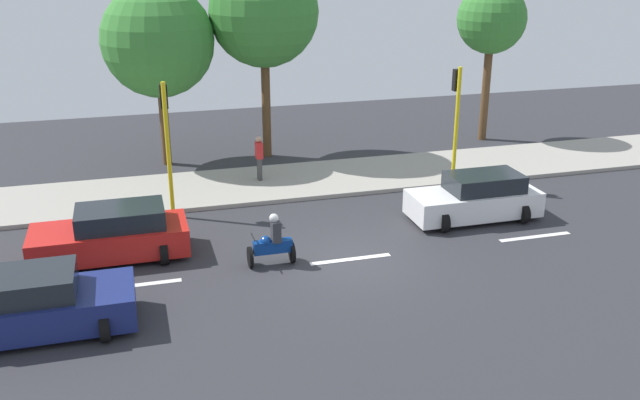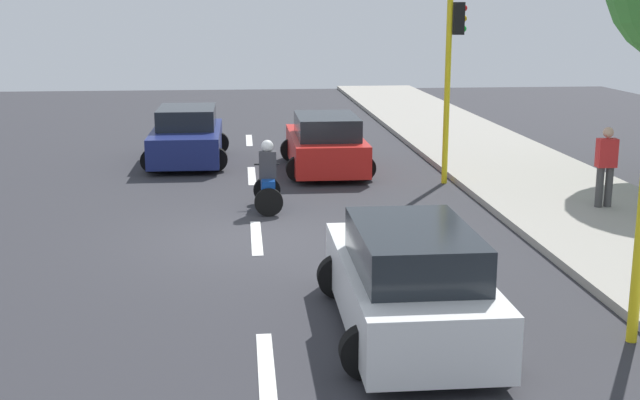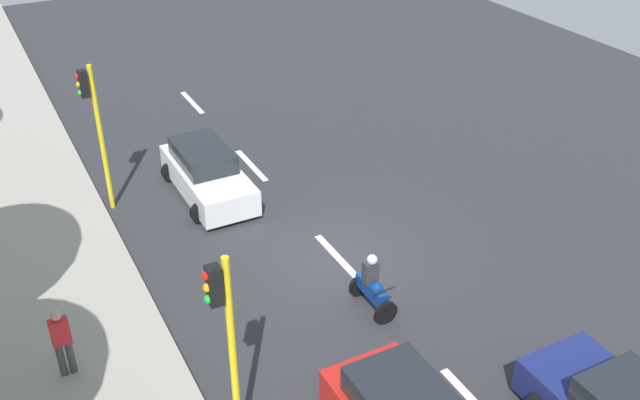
{
  "view_description": "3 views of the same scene",
  "coord_description": "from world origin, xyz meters",
  "px_view_note": "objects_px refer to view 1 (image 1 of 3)",
  "views": [
    {
      "loc": [
        -17.22,
        5.74,
        8.57
      ],
      "look_at": [
        1.9,
        0.38,
        1.18
      ],
      "focal_mm": 39.05,
      "sensor_mm": 36.0,
      "label": 1
    },
    {
      "loc": [
        -0.23,
        -15.11,
        4.2
      ],
      "look_at": [
        1.03,
        -1.92,
        1.15
      ],
      "focal_mm": 46.47,
      "sensor_mm": 36.0,
      "label": 2
    },
    {
      "loc": [
        7.84,
        13.9,
        11.33
      ],
      "look_at": [
        0.33,
        -0.43,
        1.68
      ],
      "focal_mm": 40.49,
      "sensor_mm": 36.0,
      "label": 3
    }
  ],
  "objects_px": {
    "traffic_light_midblock": "(456,111)",
    "street_tree_center": "(492,20)",
    "car_white": "(476,198)",
    "street_tree_north": "(264,12)",
    "car_dark_blue": "(36,304)",
    "car_red": "(112,235)",
    "traffic_light_corner": "(166,130)",
    "street_tree_south": "(158,41)",
    "motorcycle": "(272,243)",
    "pedestrian_near_signal": "(259,156)"
  },
  "relations": [
    {
      "from": "traffic_light_midblock",
      "to": "street_tree_center",
      "type": "distance_m",
      "value": 7.71
    },
    {
      "from": "car_white",
      "to": "street_tree_north",
      "type": "relative_size",
      "value": 0.52
    },
    {
      "from": "car_dark_blue",
      "to": "car_red",
      "type": "bearing_deg",
      "value": -24.29
    },
    {
      "from": "car_white",
      "to": "traffic_light_midblock",
      "type": "xyz_separation_m",
      "value": [
        2.94,
        -0.57,
        2.22
      ]
    },
    {
      "from": "car_white",
      "to": "street_tree_north",
      "type": "distance_m",
      "value": 11.5
    },
    {
      "from": "car_dark_blue",
      "to": "street_tree_center",
      "type": "height_order",
      "value": "street_tree_center"
    },
    {
      "from": "car_dark_blue",
      "to": "traffic_light_corner",
      "type": "relative_size",
      "value": 0.95
    },
    {
      "from": "street_tree_center",
      "to": "street_tree_south",
      "type": "bearing_deg",
      "value": 89.77
    },
    {
      "from": "traffic_light_midblock",
      "to": "street_tree_north",
      "type": "relative_size",
      "value": 0.55
    },
    {
      "from": "car_red",
      "to": "motorcycle",
      "type": "bearing_deg",
      "value": -111.34
    },
    {
      "from": "car_white",
      "to": "traffic_light_midblock",
      "type": "distance_m",
      "value": 3.73
    },
    {
      "from": "street_tree_south",
      "to": "traffic_light_midblock",
      "type": "bearing_deg",
      "value": -120.92
    },
    {
      "from": "car_dark_blue",
      "to": "traffic_light_corner",
      "type": "xyz_separation_m",
      "value": [
        6.62,
        -3.58,
        2.22
      ]
    },
    {
      "from": "traffic_light_corner",
      "to": "street_tree_north",
      "type": "relative_size",
      "value": 0.55
    },
    {
      "from": "motorcycle",
      "to": "traffic_light_corner",
      "type": "height_order",
      "value": "traffic_light_corner"
    },
    {
      "from": "street_tree_south",
      "to": "street_tree_center",
      "type": "height_order",
      "value": "street_tree_south"
    },
    {
      "from": "street_tree_center",
      "to": "pedestrian_near_signal",
      "type": "bearing_deg",
      "value": 107.03
    },
    {
      "from": "car_red",
      "to": "traffic_light_corner",
      "type": "bearing_deg",
      "value": -33.29
    },
    {
      "from": "car_dark_blue",
      "to": "traffic_light_midblock",
      "type": "relative_size",
      "value": 0.95
    },
    {
      "from": "motorcycle",
      "to": "pedestrian_near_signal",
      "type": "relative_size",
      "value": 0.91
    },
    {
      "from": "motorcycle",
      "to": "traffic_light_corner",
      "type": "bearing_deg",
      "value": 28.0
    },
    {
      "from": "traffic_light_midblock",
      "to": "car_white",
      "type": "bearing_deg",
      "value": 169.03
    },
    {
      "from": "pedestrian_near_signal",
      "to": "motorcycle",
      "type": "bearing_deg",
      "value": 171.85
    },
    {
      "from": "car_dark_blue",
      "to": "traffic_light_corner",
      "type": "distance_m",
      "value": 7.84
    },
    {
      "from": "traffic_light_midblock",
      "to": "car_dark_blue",
      "type": "bearing_deg",
      "value": 115.79
    },
    {
      "from": "car_red",
      "to": "street_tree_center",
      "type": "distance_m",
      "value": 19.14
    },
    {
      "from": "pedestrian_near_signal",
      "to": "traffic_light_midblock",
      "type": "bearing_deg",
      "value": -110.25
    },
    {
      "from": "street_tree_center",
      "to": "traffic_light_midblock",
      "type": "bearing_deg",
      "value": 143.25
    },
    {
      "from": "car_dark_blue",
      "to": "street_tree_center",
      "type": "xyz_separation_m",
      "value": [
        12.48,
        -18.08,
        4.64
      ]
    },
    {
      "from": "car_white",
      "to": "pedestrian_near_signal",
      "type": "height_order",
      "value": "pedestrian_near_signal"
    },
    {
      "from": "car_white",
      "to": "traffic_light_midblock",
      "type": "bearing_deg",
      "value": -10.97
    },
    {
      "from": "street_tree_south",
      "to": "motorcycle",
      "type": "bearing_deg",
      "value": -168.23
    },
    {
      "from": "car_dark_blue",
      "to": "street_tree_center",
      "type": "relative_size",
      "value": 0.61
    },
    {
      "from": "traffic_light_midblock",
      "to": "traffic_light_corner",
      "type": "bearing_deg",
      "value": 90.0
    },
    {
      "from": "car_dark_blue",
      "to": "street_tree_north",
      "type": "distance_m",
      "value": 15.77
    },
    {
      "from": "pedestrian_near_signal",
      "to": "street_tree_north",
      "type": "distance_m",
      "value": 6.06
    },
    {
      "from": "street_tree_south",
      "to": "street_tree_north",
      "type": "distance_m",
      "value": 4.3
    },
    {
      "from": "car_white",
      "to": "motorcycle",
      "type": "relative_size",
      "value": 2.78
    },
    {
      "from": "car_red",
      "to": "street_tree_south",
      "type": "bearing_deg",
      "value": -13.57
    },
    {
      "from": "pedestrian_near_signal",
      "to": "street_tree_north",
      "type": "height_order",
      "value": "street_tree_north"
    },
    {
      "from": "motorcycle",
      "to": "street_tree_south",
      "type": "height_order",
      "value": "street_tree_south"
    },
    {
      "from": "motorcycle",
      "to": "street_tree_center",
      "type": "relative_size",
      "value": 0.22
    },
    {
      "from": "pedestrian_near_signal",
      "to": "traffic_light_corner",
      "type": "bearing_deg",
      "value": 125.81
    },
    {
      "from": "car_white",
      "to": "traffic_light_midblock",
      "type": "height_order",
      "value": "traffic_light_midblock"
    },
    {
      "from": "pedestrian_near_signal",
      "to": "street_tree_center",
      "type": "height_order",
      "value": "street_tree_center"
    },
    {
      "from": "car_white",
      "to": "traffic_light_midblock",
      "type": "relative_size",
      "value": 0.94
    },
    {
      "from": "street_tree_north",
      "to": "street_tree_center",
      "type": "bearing_deg",
      "value": -90.35
    },
    {
      "from": "car_red",
      "to": "motorcycle",
      "type": "xyz_separation_m",
      "value": [
        -1.68,
        -4.3,
        -0.07
      ]
    },
    {
      "from": "car_red",
      "to": "street_tree_south",
      "type": "height_order",
      "value": "street_tree_south"
    },
    {
      "from": "motorcycle",
      "to": "pedestrian_near_signal",
      "type": "bearing_deg",
      "value": -8.15
    }
  ]
}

